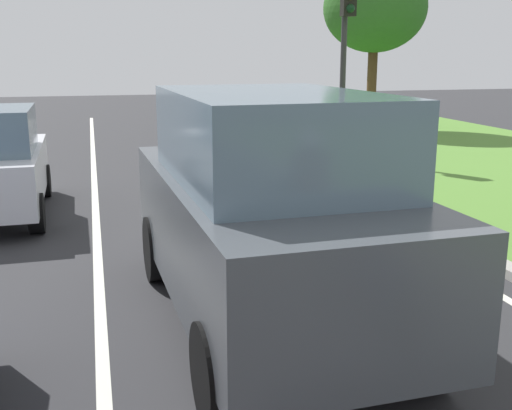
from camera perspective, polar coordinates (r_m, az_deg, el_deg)
ground_plane at (r=11.00m, az=-10.74°, el=-0.29°), size 60.00×60.00×0.00m
lane_line_center at (r=10.98m, az=-14.39°, el=-0.50°), size 0.12×32.00×0.01m
lane_line_right_edge at (r=11.78m, az=6.99°, el=0.79°), size 0.12×32.00×0.01m
curb_right at (r=11.95m, az=9.23°, el=1.18°), size 0.24×48.00×0.12m
car_suv_ahead at (r=5.94m, az=1.05°, el=-0.44°), size 2.10×4.56×2.28m
traffic_light_near_right at (r=15.37m, az=8.21°, el=15.32°), size 0.32×0.50×4.47m
tree_roadside_far at (r=21.74m, az=10.77°, el=17.17°), size 3.37×3.37×5.47m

